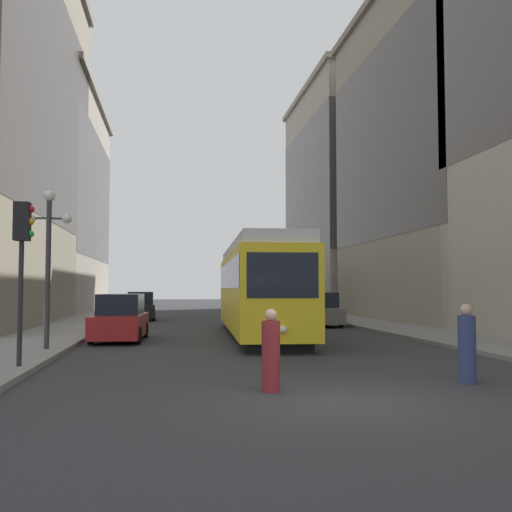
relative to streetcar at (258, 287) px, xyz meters
name	(u,v)px	position (x,y,z in m)	size (l,w,h in m)	color
ground_plane	(340,402)	(-0.66, -14.43, -2.10)	(200.00, 200.00, 0.00)	#303033
sidewalk_left	(112,312)	(-8.62, 25.57, -2.03)	(3.34, 120.00, 0.15)	gray
sidewalk_right	(297,311)	(7.29, 25.57, -2.03)	(3.34, 120.00, 0.15)	gray
streetcar	(258,287)	(0.00, 0.00, 0.00)	(3.26, 14.87, 3.89)	black
transit_bus	(270,290)	(3.88, 19.61, -0.15)	(2.60, 12.40, 3.45)	black
parked_car_left_near	(121,319)	(-5.65, -1.32, -1.26)	(2.05, 4.77, 1.82)	black
parked_car_left_mid	(141,307)	(-5.65, 13.98, -1.26)	(2.01, 4.78, 1.82)	black
parked_car_right_far	(319,310)	(4.32, 6.39, -1.26)	(1.98, 4.87, 1.82)	black
pedestrian_crossing_near	(271,353)	(-1.73, -13.26, -1.34)	(0.37, 0.37, 1.63)	maroon
pedestrian_crossing_far	(467,346)	(2.66, -12.82, -1.31)	(0.38, 0.38, 1.70)	navy
traffic_light_near_left	(22,239)	(-7.33, -9.74, 1.14)	(0.47, 0.36, 4.02)	#232328
lamp_post_left_near	(49,243)	(-7.55, -5.61, 1.38)	(1.41, 0.36, 5.01)	#333338
building_left_midblock	(21,200)	(-16.67, 27.79, 7.62)	(13.36, 21.52, 18.91)	#A89E8E
building_right_corner	(493,153)	(16.69, 9.49, 8.61)	(16.05, 18.61, 20.83)	gray
building_right_midblock	(380,197)	(16.56, 29.59, 8.90)	(15.80, 18.74, 21.39)	#A89E8E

